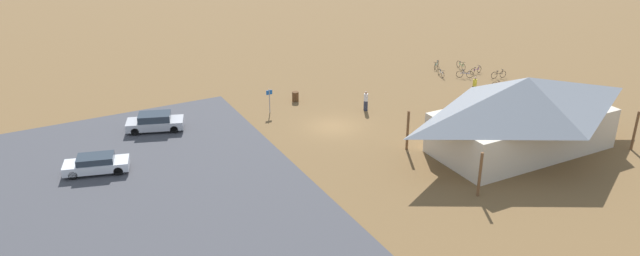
% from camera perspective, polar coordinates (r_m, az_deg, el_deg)
% --- Properties ---
extents(ground, '(160.00, 160.00, 0.00)m').
position_cam_1_polar(ground, '(51.52, 1.27, 0.14)').
color(ground, brown).
rests_on(ground, ground).
extents(bike_pavilion, '(15.49, 8.40, 5.81)m').
position_cam_1_polar(bike_pavilion, '(48.66, 18.26, 1.55)').
color(bike_pavilion, beige).
rests_on(bike_pavilion, ground).
extents(trash_bin, '(0.60, 0.60, 0.90)m').
position_cam_1_polar(trash_bin, '(56.85, -2.28, 2.91)').
color(trash_bin, brown).
rests_on(trash_bin, ground).
extents(lot_sign, '(0.56, 0.08, 2.20)m').
position_cam_1_polar(lot_sign, '(53.98, -4.68, 2.80)').
color(lot_sign, '#99999E').
rests_on(lot_sign, ground).
extents(bicycle_yellow_mid_cluster, '(0.49, 1.71, 0.80)m').
position_cam_1_polar(bicycle_yellow_mid_cluster, '(60.75, 15.43, 3.34)').
color(bicycle_yellow_mid_cluster, black).
rests_on(bicycle_yellow_mid_cluster, ground).
extents(bicycle_blue_trailside, '(1.47, 1.01, 0.84)m').
position_cam_1_polar(bicycle_blue_trailside, '(64.77, 13.18, 4.85)').
color(bicycle_blue_trailside, black).
rests_on(bicycle_blue_trailside, ground).
extents(bicycle_green_yard_right, '(0.50, 1.80, 0.86)m').
position_cam_1_polar(bicycle_green_yard_right, '(67.49, 12.84, 5.63)').
color(bicycle_green_yard_right, black).
rests_on(bicycle_green_yard_right, ground).
extents(bicycle_black_yard_front, '(1.75, 0.48, 0.90)m').
position_cam_1_polar(bicycle_black_yard_front, '(65.50, 16.11, 4.75)').
color(bicycle_black_yard_front, black).
rests_on(bicycle_black_yard_front, ground).
extents(bicycle_red_lone_west, '(1.14, 1.23, 0.78)m').
position_cam_1_polar(bicycle_red_lone_west, '(62.43, 16.27, 3.78)').
color(bicycle_red_lone_west, black).
rests_on(bicycle_red_lone_west, ground).
extents(bicycle_teal_yard_center, '(1.44, 1.10, 0.80)m').
position_cam_1_polar(bicycle_teal_yard_center, '(67.20, 10.67, 5.73)').
color(bicycle_teal_yard_center, black).
rests_on(bicycle_teal_yard_center, ground).
extents(bicycle_purple_by_bin, '(1.69, 0.48, 0.80)m').
position_cam_1_polar(bicycle_purple_by_bin, '(66.38, 14.15, 5.17)').
color(bicycle_purple_by_bin, black).
rests_on(bicycle_purple_by_bin, ground).
extents(bicycle_white_edge_north, '(0.59, 1.60, 0.74)m').
position_cam_1_polar(bicycle_white_edge_north, '(64.65, 11.07, 4.97)').
color(bicycle_white_edge_north, black).
rests_on(bicycle_white_edge_north, ground).
extents(car_silver_far_end, '(4.88, 3.24, 1.44)m').
position_cam_1_polar(car_silver_far_end, '(52.20, -14.94, 0.54)').
color(car_silver_far_end, '#BCBCC1').
rests_on(car_silver_far_end, parking_lot_asphalt).
extents(car_white_inner_stall, '(4.73, 2.86, 1.29)m').
position_cam_1_polar(car_white_inner_stall, '(46.46, -19.89, -3.13)').
color(car_white_inner_stall, white).
rests_on(car_white_inner_stall, parking_lot_asphalt).
extents(visitor_near_lot, '(0.36, 0.36, 1.63)m').
position_cam_1_polar(visitor_near_lot, '(58.57, 15.03, 3.15)').
color(visitor_near_lot, '#2D3347').
rests_on(visitor_near_lot, ground).
extents(visitor_at_bikes, '(0.36, 0.36, 1.79)m').
position_cam_1_polar(visitor_at_bikes, '(54.64, 4.24, 2.55)').
color(visitor_at_bikes, '#2D3347').
rests_on(visitor_at_bikes, ground).
extents(visitor_crossing_yard, '(0.36, 0.36, 1.85)m').
position_cam_1_polar(visitor_crossing_yard, '(59.76, 14.03, 3.79)').
color(visitor_crossing_yard, '#2D3347').
rests_on(visitor_crossing_yard, ground).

